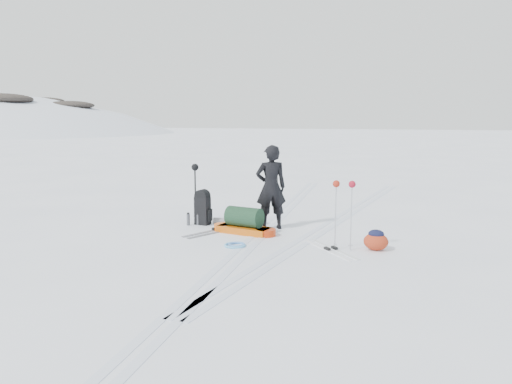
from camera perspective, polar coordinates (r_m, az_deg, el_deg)
ground at (r=11.19m, az=0.44°, el=-4.85°), size 200.00×200.00×0.00m
ski_tracks at (r=11.85m, az=4.56°, el=-4.09°), size 3.38×17.97×0.01m
skier at (r=11.58m, az=1.72°, el=0.54°), size 0.85×0.75×1.96m
pulk_sled at (r=11.26m, az=-1.35°, el=-3.58°), size 1.61×0.74×0.59m
expedition_rucksack at (r=12.19m, az=-5.81°, el=-1.87°), size 0.92×0.49×0.86m
ski_poles_black at (r=12.55m, az=-6.98°, el=2.04°), size 0.18×0.18×1.45m
ski_poles_silver at (r=9.81m, az=10.02°, el=0.00°), size 0.44×0.17×1.38m
touring_skis_grey at (r=11.54m, az=-4.30°, el=-4.38°), size 1.11×1.85×0.07m
touring_skis_white at (r=10.00m, az=8.55°, el=-6.50°), size 1.28×1.41×0.06m
rope_coil at (r=10.18m, az=-2.35°, el=-6.06°), size 0.53×0.53×0.05m
small_daypack at (r=10.11m, az=13.55°, el=-5.39°), size 0.52×0.41×0.41m
thermos_pair at (r=12.19m, az=-7.22°, el=-3.10°), size 0.30×0.21×0.31m
stuff_sack at (r=12.20m, az=0.07°, el=-3.13°), size 0.40×0.30×0.25m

